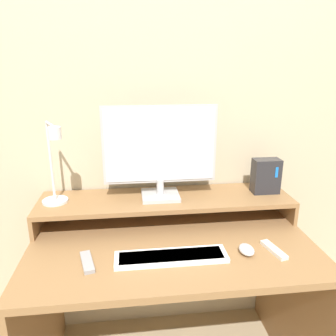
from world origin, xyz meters
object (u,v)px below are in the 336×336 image
(remote_control, at_px, (87,262))
(router_dock, at_px, (266,176))
(monitor, at_px, (160,150))
(keyboard, at_px, (171,257))
(mouse, at_px, (247,250))
(remote_secondary, at_px, (274,250))
(desk_lamp, at_px, (54,168))

(remote_control, bearing_deg, router_dock, 22.52)
(monitor, distance_m, keyboard, 0.50)
(monitor, bearing_deg, remote_control, -131.99)
(mouse, bearing_deg, monitor, 131.63)
(mouse, height_order, remote_control, mouse)
(router_dock, bearing_deg, keyboard, -145.49)
(monitor, height_order, remote_secondary, monitor)
(desk_lamp, distance_m, remote_secondary, 1.01)
(mouse, relative_size, remote_secondary, 0.59)
(keyboard, distance_m, remote_control, 0.33)
(desk_lamp, xyz_separation_m, keyboard, (0.49, -0.31, -0.29))
(monitor, height_order, router_dock, monitor)
(router_dock, distance_m, remote_control, 0.95)
(desk_lamp, distance_m, mouse, 0.90)
(remote_secondary, bearing_deg, keyboard, -179.51)
(keyboard, relative_size, remote_secondary, 3.05)
(monitor, relative_size, router_dock, 3.06)
(desk_lamp, bearing_deg, remote_control, -62.84)
(remote_control, xyz_separation_m, remote_secondary, (0.76, -0.00, 0.00))
(remote_control, bearing_deg, monitor, 48.01)
(mouse, bearing_deg, desk_lamp, 158.94)
(keyboard, height_order, remote_secondary, keyboard)
(desk_lamp, xyz_separation_m, router_dock, (1.01, 0.05, -0.09))
(router_dock, distance_m, remote_secondary, 0.42)
(router_dock, relative_size, mouse, 2.01)
(desk_lamp, height_order, keyboard, desk_lamp)
(desk_lamp, bearing_deg, remote_secondary, -18.66)
(desk_lamp, distance_m, keyboard, 0.65)
(remote_secondary, bearing_deg, router_dock, 74.86)
(keyboard, distance_m, mouse, 0.31)
(desk_lamp, bearing_deg, mouse, -21.06)
(router_dock, bearing_deg, desk_lamp, -177.21)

